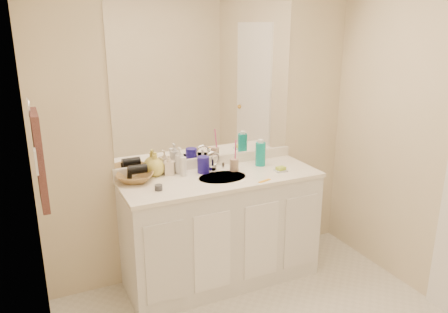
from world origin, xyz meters
The scene contains 25 objects.
wall_back centered at (0.00, 1.30, 1.20)m, with size 2.60×0.02×2.40m, color beige.
wall_left centered at (-1.30, 0.00, 1.20)m, with size 0.02×2.60×2.40m, color beige.
vanity_cabinet centered at (0.00, 1.02, 0.42)m, with size 1.50×0.55×0.85m, color white.
countertop centered at (0.00, 1.02, 0.86)m, with size 1.52×0.57×0.03m, color white.
backsplash centered at (0.00, 1.29, 0.92)m, with size 1.52×0.03×0.08m, color white.
sink_basin centered at (0.00, 1.00, 0.87)m, with size 0.37×0.37×0.02m, color silver.
faucet centered at (0.00, 1.18, 0.94)m, with size 0.02×0.02×0.11m, color silver.
mirror centered at (0.00, 1.29, 1.56)m, with size 1.48×0.01×1.20m, color white.
blue_mug centered at (-0.09, 1.16, 0.94)m, with size 0.09×0.09×0.13m, color navy.
tan_cup centered at (0.15, 1.10, 0.93)m, with size 0.07×0.07×0.10m, color tan.
toothbrush centered at (0.16, 1.10, 1.03)m, with size 0.01×0.01×0.20m, color #E43C8D.
mouthwash_bottle centered at (0.40, 1.13, 0.98)m, with size 0.08×0.08×0.19m, color #0C938B.
soap_dish centered at (0.47, 0.93, 0.89)m, with size 0.09×0.07×0.01m, color silver.
green_soap centered at (0.47, 0.93, 0.90)m, with size 0.07×0.05×0.02m, color #A3C42F.
orange_comb centered at (0.24, 0.79, 0.88)m, with size 0.11×0.02×0.00m, color #FFA91A.
dark_jar centered at (-0.51, 0.95, 0.90)m, with size 0.05×0.05×0.04m, color #37383E.
extra_white_bottle centered at (-0.25, 1.16, 0.95)m, with size 0.05×0.05×0.15m, color white.
soap_bottle_white centered at (-0.26, 1.23, 0.98)m, with size 0.08×0.08×0.20m, color silver.
soap_bottle_cream centered at (-0.34, 1.23, 0.96)m, with size 0.07×0.07×0.16m, color beige.
soap_bottle_yellow centered at (-0.44, 1.25, 0.97)m, with size 0.14×0.14×0.18m, color #CEC050.
wicker_basket centered at (-0.62, 1.19, 0.91)m, with size 0.27×0.27×0.07m, color olive.
hair_dryer centered at (-0.60, 1.19, 0.97)m, with size 0.07×0.07×0.14m, color black.
towel_ring centered at (-1.27, 0.77, 1.55)m, with size 0.11×0.11×0.01m, color silver.
hand_towel centered at (-1.25, 0.77, 1.25)m, with size 0.04×0.32×0.55m, color #3A201F.
switch_plate centered at (-1.27, 0.57, 1.30)m, with size 0.01×0.09×0.13m, color silver.
Camera 1 is at (-1.30, -1.80, 1.99)m, focal length 35.00 mm.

